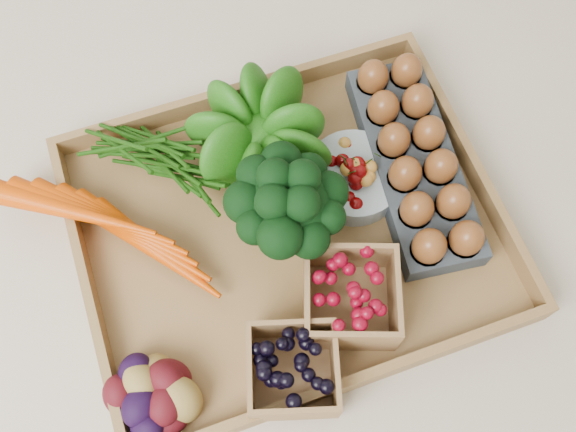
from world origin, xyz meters
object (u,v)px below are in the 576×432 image
object	(u,v)px
tray	(288,231)
egg_carton	(413,164)
broccoli	(288,218)
cherry_bowl	(354,178)

from	to	relation	value
tray	egg_carton	world-z (taller)	egg_carton
broccoli	cherry_bowl	distance (m)	0.13
tray	egg_carton	size ratio (longest dim) A/B	1.75
broccoli	egg_carton	world-z (taller)	broccoli
broccoli	egg_carton	size ratio (longest dim) A/B	0.48
cherry_bowl	egg_carton	size ratio (longest dim) A/B	0.42
tray	broccoli	xyz separation A→B (m)	(-0.00, -0.01, 0.07)
broccoli	cherry_bowl	size ratio (longest dim) A/B	1.15
broccoli	tray	bearing A→B (deg)	70.38
egg_carton	cherry_bowl	bearing A→B (deg)	-178.83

